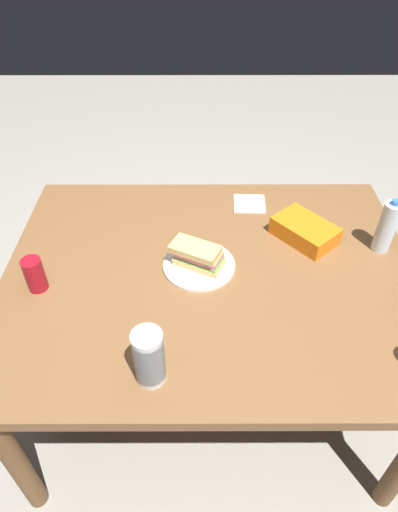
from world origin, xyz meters
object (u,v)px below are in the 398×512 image
paper_plate (199,265)px  water_bottle_spare (387,227)px  dining_table (211,288)px  soda_can_red (35,274)px  plastic_cup_stack (149,357)px  sandwich (198,255)px  chip_bag (305,231)px

paper_plate → water_bottle_spare: 0.69m
dining_table → soda_can_red: (0.58, 0.08, 0.14)m
plastic_cup_stack → sandwich: bearing=-106.0°
paper_plate → chip_bag: size_ratio=1.12×
plastic_cup_stack → water_bottle_spare: water_bottle_spare is taller
dining_table → water_bottle_spare: size_ratio=6.80×
chip_bag → soda_can_red: bearing=64.8°
dining_table → plastic_cup_stack: size_ratio=7.88×
sandwich → chip_bag: bearing=-158.5°
plastic_cup_stack → chip_bag: bearing=-131.2°
sandwich → chip_bag: size_ratio=0.89×
dining_table → soda_can_red: size_ratio=11.95×
plastic_cup_stack → paper_plate: bearing=-106.5°
plastic_cup_stack → water_bottle_spare: bearing=-145.7°
paper_plate → soda_can_red: soda_can_red is taller
dining_table → chip_bag: 0.42m
dining_table → plastic_cup_stack: 0.49m
chip_bag → water_bottle_spare: water_bottle_spare is taller
sandwich → water_bottle_spare: 0.69m
plastic_cup_stack → water_bottle_spare: size_ratio=0.86×
dining_table → paper_plate: 0.10m
dining_table → water_bottle_spare: bearing=-168.9°
paper_plate → soda_can_red: bearing=10.7°
water_bottle_spare → dining_table: bearing=11.1°
plastic_cup_stack → dining_table: bearing=-112.4°
dining_table → sandwich: 0.14m
chip_bag → water_bottle_spare: 0.29m
soda_can_red → chip_bag: soda_can_red is taller
dining_table → chip_bag: (-0.36, -0.19, 0.12)m
chip_bag → plastic_cup_stack: 0.81m
soda_can_red → plastic_cup_stack: (-0.41, 0.35, 0.03)m
paper_plate → plastic_cup_stack: bearing=73.5°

